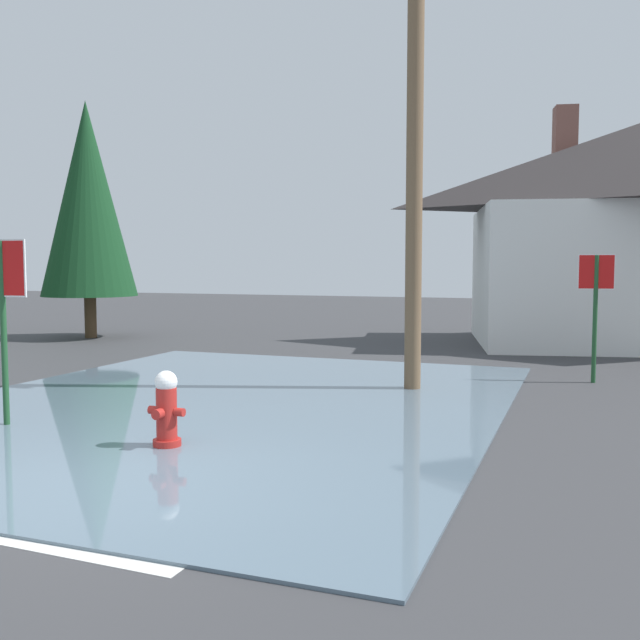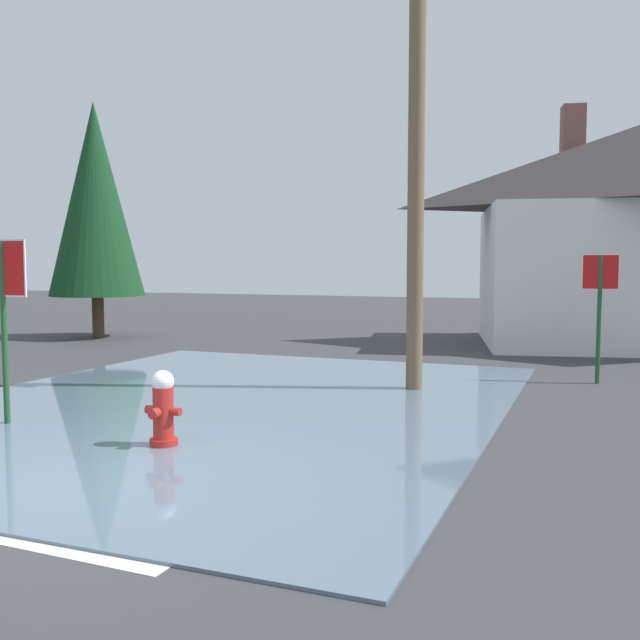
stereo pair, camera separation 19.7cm
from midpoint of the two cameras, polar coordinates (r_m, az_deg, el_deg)
ground_plane at (r=7.49m, az=-17.63°, el=-12.88°), size 80.00×80.00×0.10m
flood_puddle at (r=11.20m, az=-7.31°, el=-6.57°), size 8.40×10.77×0.03m
stop_sign_near at (r=10.27m, az=-23.49°, el=2.00°), size 0.75×0.08×2.48m
fire_hydrant at (r=8.61m, az=-11.78°, el=-7.04°), size 0.46×0.40×0.92m
utility_pole at (r=12.45m, az=8.20°, el=15.97°), size 1.60×0.28×8.93m
stop_sign_far at (r=13.78m, az=21.83°, el=2.02°), size 0.63×0.12×2.34m
pine_tree_tall_left at (r=21.96m, az=-17.26°, el=9.15°), size 2.73×2.73×6.83m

